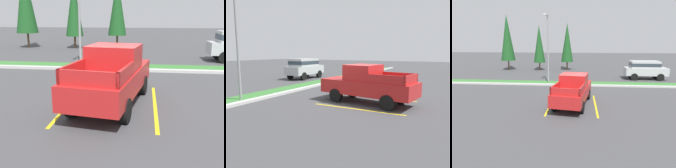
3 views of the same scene
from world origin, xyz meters
The scene contains 9 objects.
ground_plane centered at (0.00, 0.00, 0.00)m, with size 120.00×120.00×0.00m, color #424244.
parking_line_near centered at (-1.47, -0.88, 0.00)m, with size 0.12×4.80×0.01m, color yellow.
parking_line_far centered at (1.63, -0.88, 0.00)m, with size 0.12×4.80×0.01m, color yellow.
curb_strip centered at (0.00, 5.00, 0.07)m, with size 56.00×0.40×0.15m, color #B2B2AD.
grass_median centered at (0.00, 6.10, 0.03)m, with size 56.00×1.80×0.06m, color #387533.
pickup_truck_main centered at (0.09, -0.83, 1.04)m, with size 2.70×5.46×2.10m.
street_light centered at (-2.74, 5.74, 3.96)m, with size 0.24×1.49×6.83m.
cypress_tree_left_inner centered at (-5.62, 15.32, 3.86)m, with size 1.70×1.70×6.55m.
cypress_tree_center centered at (-1.55, 16.01, 4.06)m, with size 1.79×1.79×6.89m.
Camera 1 is at (1.22, -9.85, 3.12)m, focal length 41.97 mm.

